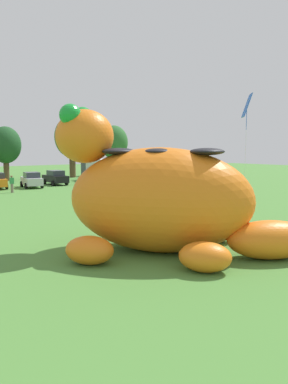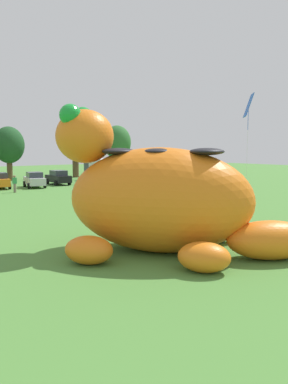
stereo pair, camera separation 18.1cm
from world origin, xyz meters
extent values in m
plane|color=#4C8438|center=(0.00, 0.00, 0.00)|extent=(160.00, 160.00, 0.00)
ellipsoid|color=orange|center=(-0.83, -0.50, 2.20)|extent=(7.74, 8.61, 4.39)
ellipsoid|color=orange|center=(-2.77, 2.18, 4.86)|extent=(3.37, 3.42, 2.32)
sphere|color=green|center=(-3.49, 2.09, 5.73)|extent=(0.93, 0.93, 0.93)
sphere|color=green|center=(-2.46, 2.84, 5.73)|extent=(0.93, 0.93, 0.93)
ellipsoid|color=black|center=(-1.86, 0.92, 4.22)|extent=(2.25, 2.17, 0.29)
ellipsoid|color=black|center=(-0.83, -0.50, 4.22)|extent=(2.25, 2.17, 0.29)
ellipsoid|color=black|center=(0.32, -2.08, 4.22)|extent=(2.25, 2.17, 0.29)
ellipsoid|color=orange|center=(-4.06, -0.19, 0.54)|extent=(2.19, 2.31, 1.07)
ellipsoid|color=orange|center=(-0.11, 2.67, 0.54)|extent=(2.19, 2.31, 1.07)
ellipsoid|color=orange|center=(-1.39, -3.56, 0.54)|extent=(2.19, 2.31, 1.07)
ellipsoid|color=orange|center=(2.25, -0.92, 0.54)|extent=(2.19, 2.31, 1.07)
ellipsoid|color=orange|center=(1.80, -4.14, 0.77)|extent=(3.89, 3.42, 1.54)
cylinder|color=black|center=(3.36, 30.45, 0.32)|extent=(0.35, 0.67, 0.64)
cylinder|color=black|center=(2.90, 27.95, 0.32)|extent=(0.35, 0.67, 0.64)
cube|color=#B7BABF|center=(5.74, 28.11, 0.72)|extent=(2.48, 4.35, 0.80)
cube|color=#2D333D|center=(5.71, 27.96, 1.42)|extent=(1.86, 2.22, 0.60)
cylinder|color=black|center=(5.16, 29.52, 0.32)|extent=(0.36, 0.67, 0.64)
cylinder|color=black|center=(6.82, 29.19, 0.32)|extent=(0.36, 0.67, 0.64)
cylinder|color=black|center=(4.65, 27.03, 0.32)|extent=(0.36, 0.67, 0.64)
cylinder|color=black|center=(6.32, 26.69, 0.32)|extent=(0.36, 0.67, 0.64)
cube|color=black|center=(9.27, 29.41, 0.72)|extent=(1.86, 4.16, 0.80)
cube|color=#2D333D|center=(9.27, 29.26, 1.42)|extent=(1.57, 2.03, 0.60)
cylinder|color=black|center=(8.47, 30.72, 0.32)|extent=(0.27, 0.65, 0.64)
cylinder|color=black|center=(10.17, 30.65, 0.32)|extent=(0.27, 0.65, 0.64)
cylinder|color=black|center=(8.37, 28.18, 0.32)|extent=(0.27, 0.65, 0.64)
cylinder|color=black|center=(10.07, 28.11, 0.32)|extent=(0.27, 0.65, 0.64)
cube|color=#333842|center=(16.21, 32.74, 1.40)|extent=(2.22, 2.04, 1.90)
cube|color=silver|center=(15.79, 29.57, 1.70)|extent=(2.67, 4.83, 2.50)
cylinder|color=black|center=(15.21, 32.87, 0.45)|extent=(0.39, 0.93, 0.90)
cylinder|color=black|center=(17.20, 32.61, 0.45)|extent=(0.39, 0.93, 0.90)
cylinder|color=black|center=(14.54, 28.11, 0.45)|extent=(0.39, 0.93, 0.90)
cylinder|color=black|center=(16.63, 27.84, 0.45)|extent=(0.39, 0.93, 0.90)
cylinder|color=brown|center=(6.73, 38.60, 1.28)|extent=(0.73, 0.73, 2.55)
ellipsoid|color=#1E4C23|center=(6.73, 38.60, 4.79)|extent=(4.08, 4.08, 4.90)
cylinder|color=brown|center=(16.62, 38.46, 1.60)|extent=(0.92, 0.92, 3.21)
ellipsoid|color=#2D662D|center=(16.62, 38.46, 6.03)|extent=(5.13, 5.13, 6.16)
cylinder|color=brown|center=(24.41, 38.68, 1.42)|extent=(0.81, 0.81, 2.83)
ellipsoid|color=#2D662D|center=(24.41, 38.68, 5.32)|extent=(4.53, 4.53, 5.44)
cylinder|color=#726656|center=(2.21, 24.53, 0.44)|extent=(0.26, 0.26, 0.88)
cube|color=#338C4C|center=(2.21, 24.53, 1.18)|extent=(0.38, 0.22, 0.60)
sphere|color=brown|center=(2.21, 24.53, 1.60)|extent=(0.22, 0.22, 0.22)
cylinder|color=brown|center=(8.98, 2.26, 0.07)|extent=(0.06, 0.06, 0.15)
cylinder|color=silver|center=(8.98, 2.26, 3.58)|extent=(0.01, 0.01, 6.86)
cube|color=blue|center=(8.98, 2.26, 7.01)|extent=(1.13, 1.13, 1.44)
cylinder|color=blue|center=(8.98, 2.26, 6.11)|extent=(0.03, 0.03, 1.20)
camera|label=1|loc=(-11.32, -12.18, 4.35)|focal=35.35mm
camera|label=2|loc=(-11.18, -12.29, 4.35)|focal=35.35mm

